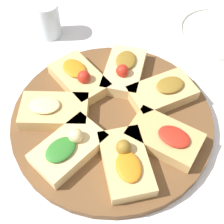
# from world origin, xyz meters

# --- Properties ---
(ground_plane) EXTENTS (3.00, 3.00, 0.00)m
(ground_plane) POSITION_xyz_m (0.00, 0.00, 0.00)
(ground_plane) COLOR white
(serving_board) EXTENTS (0.42, 0.42, 0.02)m
(serving_board) POSITION_xyz_m (0.00, 0.00, 0.01)
(serving_board) COLOR brown
(serving_board) RESTS_ON ground_plane
(focaccia_slice_0) EXTENTS (0.14, 0.16, 0.04)m
(focaccia_slice_0) POSITION_xyz_m (-0.06, 0.10, 0.04)
(focaccia_slice_0) COLOR #DBB775
(focaccia_slice_0) RESTS_ON serving_board
(focaccia_slice_1) EXTENTS (0.15, 0.11, 0.05)m
(focaccia_slice_1) POSITION_xyz_m (-0.12, 0.03, 0.04)
(focaccia_slice_1) COLOR #E5C689
(focaccia_slice_1) RESTS_ON serving_board
(focaccia_slice_2) EXTENTS (0.16, 0.15, 0.05)m
(focaccia_slice_2) POSITION_xyz_m (-0.09, -0.08, 0.04)
(focaccia_slice_2) COLOR #DBB775
(focaccia_slice_2) RESTS_ON serving_board
(focaccia_slice_3) EXTENTS (0.08, 0.14, 0.04)m
(focaccia_slice_3) POSITION_xyz_m (-0.00, -0.12, 0.04)
(focaccia_slice_3) COLOR tan
(focaccia_slice_3) RESTS_ON serving_board
(focaccia_slice_4) EXTENTS (0.16, 0.14, 0.04)m
(focaccia_slice_4) POSITION_xyz_m (0.10, -0.07, 0.04)
(focaccia_slice_4) COLOR #DBB775
(focaccia_slice_4) RESTS_ON serving_board
(focaccia_slice_5) EXTENTS (0.16, 0.12, 0.05)m
(focaccia_slice_5) POSITION_xyz_m (0.11, 0.04, 0.04)
(focaccia_slice_5) COLOR #E5C689
(focaccia_slice_5) RESTS_ON serving_board
(focaccia_slice_6) EXTENTS (0.12, 0.16, 0.05)m
(focaccia_slice_6) POSITION_xyz_m (0.04, 0.11, 0.04)
(focaccia_slice_6) COLOR #DBB775
(focaccia_slice_6) RESTS_ON serving_board
(plate_right) EXTENTS (0.21, 0.21, 0.02)m
(plate_right) POSITION_xyz_m (0.39, -0.09, 0.01)
(plate_right) COLOR white
(plate_right) RESTS_ON ground_plane
(water_glass) EXTENTS (0.06, 0.06, 0.09)m
(water_glass) POSITION_xyz_m (0.16, 0.29, 0.05)
(water_glass) COLOR silver
(water_glass) RESTS_ON ground_plane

